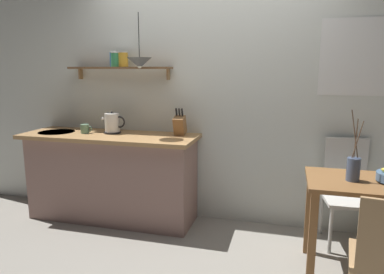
% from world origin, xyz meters
% --- Properties ---
extents(ground_plane, '(14.00, 14.00, 0.00)m').
position_xyz_m(ground_plane, '(0.00, 0.00, 0.00)').
color(ground_plane, gray).
extents(back_wall, '(6.80, 0.11, 2.70)m').
position_xyz_m(back_wall, '(0.21, 0.65, 1.35)').
color(back_wall, silver).
rests_on(back_wall, ground_plane).
extents(kitchen_counter, '(1.83, 0.63, 0.92)m').
position_xyz_m(kitchen_counter, '(-1.00, 0.32, 0.47)').
color(kitchen_counter, gray).
rests_on(kitchen_counter, ground_plane).
extents(wall_shelf, '(1.12, 0.20, 0.29)m').
position_xyz_m(wall_shelf, '(-0.96, 0.49, 1.64)').
color(wall_shelf, brown).
extents(dining_table, '(0.91, 0.61, 0.77)m').
position_xyz_m(dining_table, '(1.39, -0.16, 0.62)').
color(dining_table, brown).
rests_on(dining_table, ground_plane).
extents(dining_chair_far, '(0.49, 0.49, 0.96)m').
position_xyz_m(dining_chair_far, '(1.33, 0.43, 0.52)').
color(dining_chair_far, silver).
rests_on(dining_chair_far, ground_plane).
extents(twig_vase, '(0.10, 0.10, 0.53)m').
position_xyz_m(twig_vase, '(1.26, -0.18, 0.86)').
color(twig_vase, '#475675').
rests_on(twig_vase, dining_table).
extents(electric_kettle, '(0.26, 0.17, 0.23)m').
position_xyz_m(electric_kettle, '(-0.99, 0.36, 1.03)').
color(electric_kettle, black).
rests_on(electric_kettle, kitchen_counter).
extents(knife_block, '(0.11, 0.16, 0.28)m').
position_xyz_m(knife_block, '(-0.27, 0.42, 1.03)').
color(knife_block, '#9E6B3D').
rests_on(knife_block, kitchen_counter).
extents(coffee_mug_by_sink, '(0.13, 0.09, 0.09)m').
position_xyz_m(coffee_mug_by_sink, '(-1.27, 0.28, 0.97)').
color(coffee_mug_by_sink, slate).
rests_on(coffee_mug_by_sink, kitchen_counter).
extents(pendant_lamp, '(0.24, 0.24, 0.52)m').
position_xyz_m(pendant_lamp, '(-0.62, 0.26, 1.65)').
color(pendant_lamp, black).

